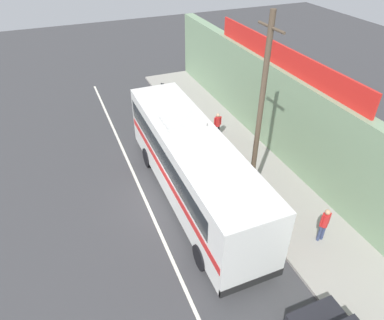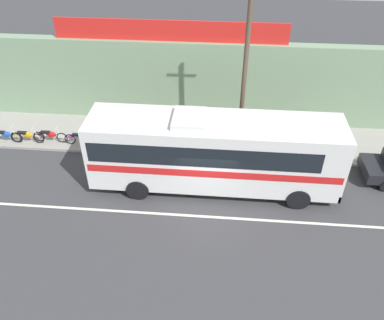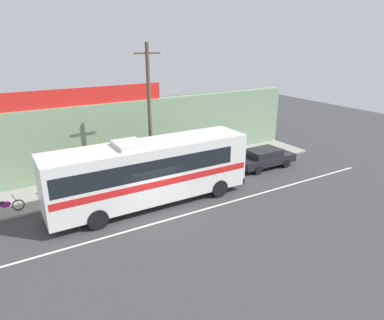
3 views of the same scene
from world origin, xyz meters
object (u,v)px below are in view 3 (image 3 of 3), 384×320
Objects in this scene: intercity_bus at (149,170)px; pedestrian_near_shop at (55,181)px; motorcycle_red at (3,206)px; pedestrian_far_left at (187,153)px; parked_car at (264,158)px; utility_pole at (150,114)px.

intercity_bus is 5.65m from pedestrian_near_shop.
motorcycle_red is 1.16× the size of pedestrian_far_left.
pedestrian_near_shop is at bearing 170.55° from parked_car.
utility_pole is at bearing -157.55° from pedestrian_far_left.
pedestrian_near_shop reaches higher than parked_car.
intercity_bus is 7.15× the size of pedestrian_near_shop.
pedestrian_near_shop is at bearing 170.04° from utility_pole.
pedestrian_far_left is (3.38, 1.40, -3.41)m from utility_pole.
parked_car is 14.01m from pedestrian_near_shop.
pedestrian_near_shop is at bearing -177.38° from pedestrian_far_left.
parked_car is at bearing 7.03° from intercity_bus.
utility_pole is 4.36× the size of motorcycle_red.
parked_car is at bearing -9.45° from pedestrian_near_shop.
parked_car is 5.54m from pedestrian_far_left.
pedestrian_far_left reaches higher than motorcycle_red.
intercity_bus is at bearing -38.66° from pedestrian_near_shop.
intercity_bus is 6.14m from pedestrian_far_left.
intercity_bus reaches higher than pedestrian_far_left.
pedestrian_far_left is 1.06× the size of pedestrian_near_shop.
intercity_bus is at bearing -117.25° from utility_pole.
pedestrian_far_left reaches higher than parked_car.
intercity_bus reaches higher than parked_car.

